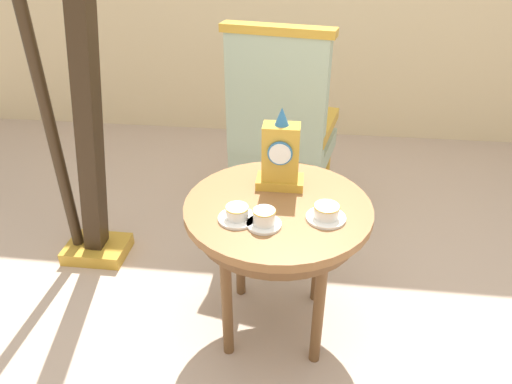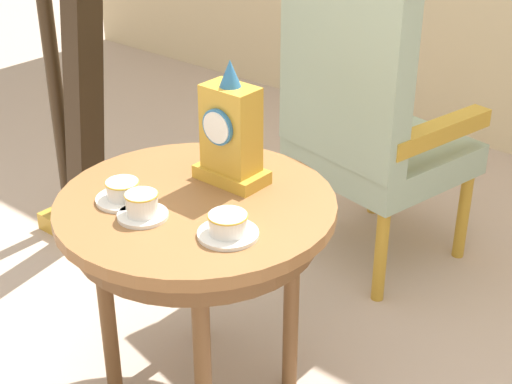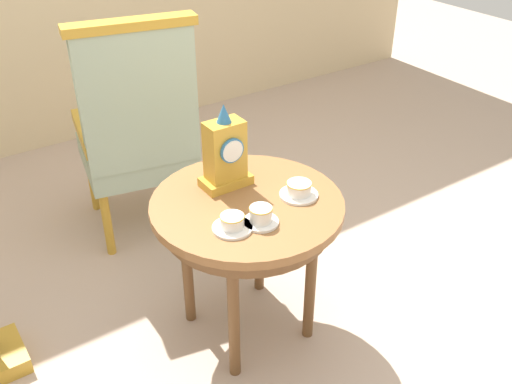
% 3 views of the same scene
% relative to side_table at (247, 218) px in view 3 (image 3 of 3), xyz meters
% --- Properties ---
extents(ground_plane, '(10.00, 10.00, 0.00)m').
position_rel_side_table_xyz_m(ground_plane, '(0.03, -0.05, -0.56)').
color(ground_plane, '#BCA38E').
extents(side_table, '(0.72, 0.72, 0.63)m').
position_rel_side_table_xyz_m(side_table, '(0.00, 0.00, 0.00)').
color(side_table, brown).
rests_on(side_table, ground).
extents(teacup_left, '(0.14, 0.14, 0.06)m').
position_rel_side_table_xyz_m(teacup_left, '(-0.14, -0.12, 0.10)').
color(teacup_left, white).
rests_on(teacup_left, side_table).
extents(teacup_right, '(0.13, 0.13, 0.07)m').
position_rel_side_table_xyz_m(teacup_right, '(-0.04, -0.15, 0.10)').
color(teacup_right, white).
rests_on(teacup_right, side_table).
extents(teacup_center, '(0.15, 0.15, 0.06)m').
position_rel_side_table_xyz_m(teacup_center, '(0.18, -0.08, 0.10)').
color(teacup_center, white).
rests_on(teacup_center, side_table).
extents(mantel_clock, '(0.19, 0.11, 0.34)m').
position_rel_side_table_xyz_m(mantel_clock, '(-0.00, 0.14, 0.21)').
color(mantel_clock, gold).
rests_on(mantel_clock, side_table).
extents(armchair, '(0.63, 0.63, 1.14)m').
position_rel_side_table_xyz_m(armchair, '(-0.05, 0.88, 0.03)').
color(armchair, '#9EB299').
rests_on(armchair, ground).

